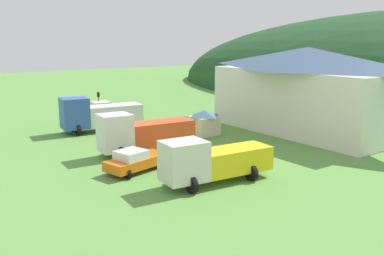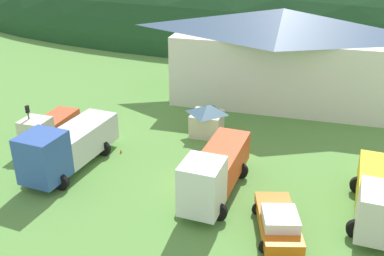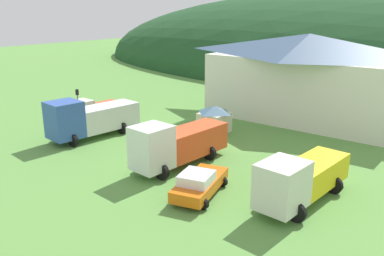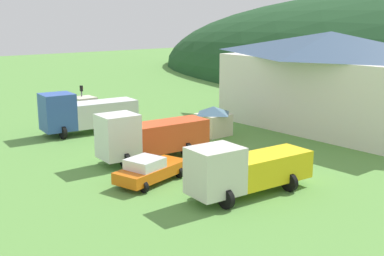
# 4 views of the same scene
# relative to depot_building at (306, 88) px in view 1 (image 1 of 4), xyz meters

# --- Properties ---
(ground_plane) EXTENTS (200.00, 200.00, 0.00)m
(ground_plane) POSITION_rel_depot_building_xyz_m (-3.55, -17.25, -4.49)
(ground_plane) COLOR #5B9342
(depot_building) EXTENTS (20.62, 9.69, 8.72)m
(depot_building) POSITION_rel_depot_building_xyz_m (0.00, 0.00, 0.00)
(depot_building) COLOR white
(depot_building) RESTS_ON ground
(play_shed_cream) EXTENTS (2.59, 2.62, 2.52)m
(play_shed_cream) POSITION_rel_depot_building_xyz_m (-4.61, -9.68, -3.20)
(play_shed_cream) COLOR beige
(play_shed_cream) RESTS_ON ground
(light_truck_cream) EXTENTS (2.55, 5.52, 2.52)m
(light_truck_cream) POSITION_rel_depot_building_xyz_m (-16.09, -14.45, -3.23)
(light_truck_cream) COLOR beige
(light_truck_cream) RESTS_ON ground
(box_truck_blue) EXTENTS (3.82, 8.53, 3.67)m
(box_truck_blue) POSITION_rel_depot_building_xyz_m (-12.41, -17.82, -2.67)
(box_truck_blue) COLOR #3356AD
(box_truck_blue) RESTS_ON ground
(heavy_rig_white) EXTENTS (3.43, 8.36, 3.56)m
(heavy_rig_white) POSITION_rel_depot_building_xyz_m (-1.98, -18.24, -2.73)
(heavy_rig_white) COLOR white
(heavy_rig_white) RESTS_ON ground
(flatbed_truck_yellow) EXTENTS (3.40, 8.06, 3.15)m
(flatbed_truck_yellow) POSITION_rel_depot_building_xyz_m (7.47, -18.22, -2.90)
(flatbed_truck_yellow) COLOR silver
(flatbed_truck_yellow) RESTS_ON ground
(service_pickup_orange) EXTENTS (3.22, 5.28, 1.66)m
(service_pickup_orange) POSITION_rel_depot_building_xyz_m (2.23, -21.02, -3.67)
(service_pickup_orange) COLOR orange
(service_pickup_orange) RESTS_ON ground
(traffic_light_west) EXTENTS (0.20, 0.32, 3.57)m
(traffic_light_west) POSITION_rel_depot_building_xyz_m (-16.59, -15.87, -2.27)
(traffic_light_west) COLOR #4C4C51
(traffic_light_west) RESTS_ON ground
(traffic_cone_near_pickup) EXTENTS (0.36, 0.36, 0.55)m
(traffic_cone_near_pickup) POSITION_rel_depot_building_xyz_m (-2.23, -12.92, -4.49)
(traffic_cone_near_pickup) COLOR orange
(traffic_cone_near_pickup) RESTS_ON ground
(traffic_cone_mid_row) EXTENTS (0.36, 0.36, 0.61)m
(traffic_cone_mid_row) POSITION_rel_depot_building_xyz_m (-9.97, -14.62, -4.49)
(traffic_cone_mid_row) COLOR orange
(traffic_cone_mid_row) RESTS_ON ground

